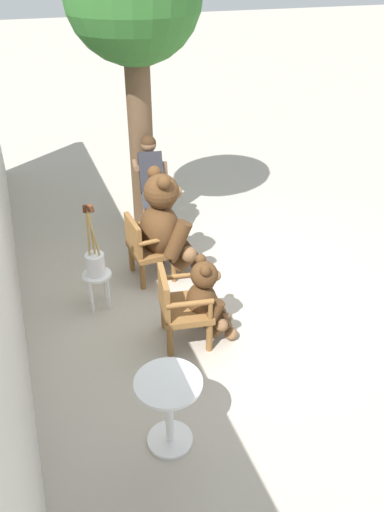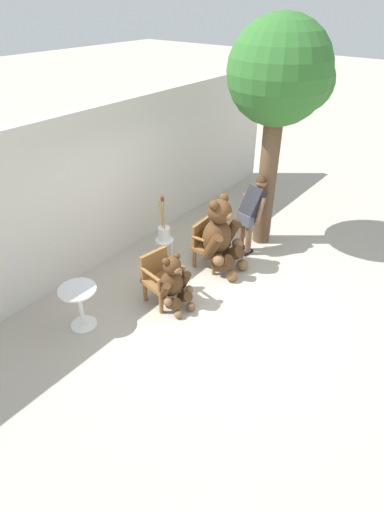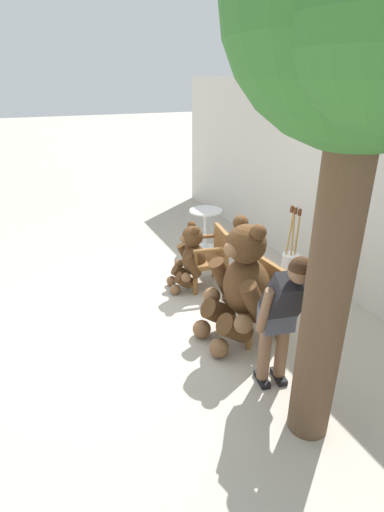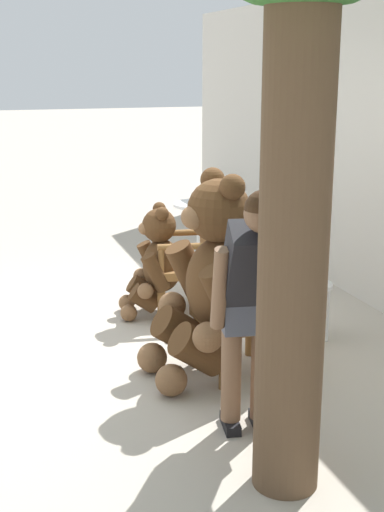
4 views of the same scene
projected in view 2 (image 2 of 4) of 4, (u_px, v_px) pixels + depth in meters
ground_plane at (219, 296)px, 6.80m from camera, size 60.00×60.00×0.00m
back_wall at (113, 184)px, 7.26m from camera, size 10.00×0.16×2.80m
wooden_chair_left at (161, 276)px, 6.49m from camera, size 0.64×0.60×0.86m
wooden_chair_right at (208, 243)px, 7.34m from camera, size 0.59×0.55×0.86m
teddy_bear_large at (221, 236)px, 7.08m from camera, size 0.87×0.84×1.45m
teddy_bear_small at (174, 283)px, 6.32m from camera, size 0.60×0.59×0.98m
person_visitor at (252, 209)px, 7.51m from camera, size 0.84×0.48×1.51m
white_stool at (165, 244)px, 7.50m from camera, size 0.34×0.34×0.46m
brush_bucket at (164, 231)px, 7.34m from camera, size 0.22×0.22×0.90m
round_side_table at (80, 303)px, 5.95m from camera, size 0.56×0.56×0.72m
patio_tree at (283, 79)px, 6.63m from camera, size 1.83×1.74×4.09m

